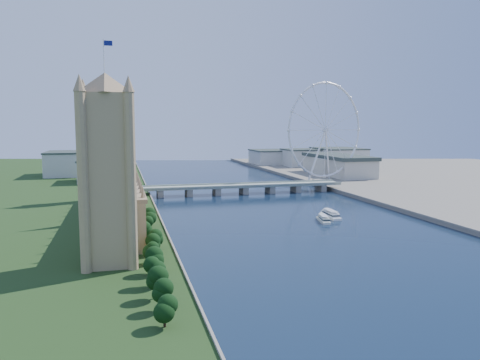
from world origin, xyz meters
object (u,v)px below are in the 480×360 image
object	(u,v)px
victoria_tower	(107,164)
london_eye	(325,130)
tour_boat_near	(324,222)
tour_boat_far	(331,218)

from	to	relation	value
victoria_tower	london_eye	size ratio (longest dim) A/B	0.90
london_eye	tour_boat_near	world-z (taller)	london_eye
victoria_tower	tour_boat_far	bearing A→B (deg)	30.13
tour_boat_near	tour_boat_far	size ratio (longest dim) A/B	0.86
victoria_tower	london_eye	distance (m)	393.99
victoria_tower	tour_boat_far	xyz separation A→B (m)	(168.26, 97.67, -54.49)
london_eye	tour_boat_near	bearing A→B (deg)	-114.68
tour_boat_near	london_eye	bearing A→B (deg)	76.39
victoria_tower	tour_boat_far	distance (m)	202.04
tour_boat_far	london_eye	bearing A→B (deg)	69.18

